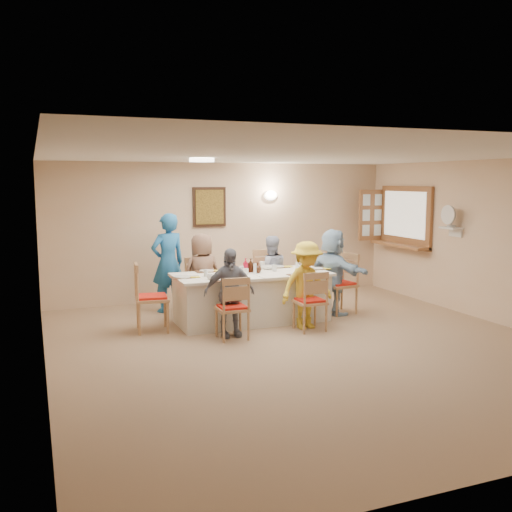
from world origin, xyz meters
name	(u,v)px	position (x,y,z in m)	size (l,w,h in m)	color
ground	(309,347)	(0.00, 0.00, 0.00)	(7.00, 7.00, 0.00)	#A07E5A
room_walls	(310,233)	(0.00, 0.00, 1.51)	(7.00, 7.00, 7.00)	#DAB28B
wall_picture	(209,207)	(-0.30, 3.46, 1.70)	(0.62, 0.05, 0.72)	#361F13
wall_sconce	(271,195)	(0.90, 3.44, 1.90)	(0.26, 0.09, 0.18)	white
ceiling_light	(202,160)	(-1.00, 1.50, 2.47)	(0.36, 0.36, 0.05)	white
serving_hatch	(406,217)	(3.21, 2.40, 1.50)	(0.06, 1.50, 1.15)	#8F5C34
hatch_sill	(399,245)	(3.09, 2.40, 0.97)	(0.30, 1.50, 0.05)	#8F5C34
shutter_door	(371,215)	(2.95, 3.16, 1.50)	(0.55, 0.04, 1.00)	#8F5C34
fan_shelf	(451,228)	(3.13, 1.05, 1.40)	(0.22, 0.36, 0.03)	white
desk_fan	(450,219)	(3.10, 1.05, 1.55)	(0.30, 0.30, 0.28)	#A5A5A8
dining_table	(252,297)	(-0.20, 1.58, 0.38)	(2.40, 1.02, 0.76)	silver
chair_back_left	(200,286)	(-0.80, 2.38, 0.46)	(0.44, 0.44, 0.93)	tan
chair_back_right	(268,279)	(0.40, 2.38, 0.50)	(0.48, 0.48, 1.00)	tan
chair_front_left	(232,307)	(-0.80, 0.78, 0.45)	(0.43, 0.43, 0.89)	tan
chair_front_right	(310,300)	(0.40, 0.78, 0.45)	(0.43, 0.43, 0.89)	tan
chair_left_end	(152,297)	(-1.75, 1.58, 0.51)	(0.49, 0.49, 1.01)	tan
chair_right_end	(340,283)	(1.35, 1.58, 0.50)	(0.48, 0.48, 1.00)	tan
diner_back_left	(202,275)	(-0.80, 2.26, 0.67)	(0.71, 0.52, 1.34)	brown
diner_back_right	(271,273)	(0.40, 2.26, 0.63)	(0.69, 0.58, 1.26)	#9DA3BE
diner_front_left	(229,293)	(-0.80, 0.90, 0.63)	(0.74, 0.33, 1.25)	gray
diner_front_right	(306,285)	(0.40, 0.90, 0.65)	(0.88, 0.57, 1.30)	yellow
diner_right_end	(333,272)	(1.22, 1.58, 0.70)	(0.67, 1.36, 1.40)	#A2C4E4
caregiver	(168,263)	(-1.25, 2.73, 0.82)	(0.68, 0.53, 1.65)	#226BAF
placemat_fl	(223,280)	(-0.80, 1.16, 0.76)	(0.36, 0.26, 0.01)	#472B19
plate_fl	(223,279)	(-0.80, 1.16, 0.77)	(0.25, 0.25, 0.02)	white
napkin_fl	(236,279)	(-0.62, 1.11, 0.77)	(0.15, 0.15, 0.01)	yellow
placemat_fr	(299,275)	(0.40, 1.16, 0.76)	(0.33, 0.24, 0.01)	#472B19
plate_fr	(299,274)	(0.40, 1.16, 0.77)	(0.24, 0.24, 0.02)	white
napkin_fr	(311,274)	(0.58, 1.11, 0.77)	(0.13, 0.13, 0.01)	yellow
placemat_bl	(207,271)	(-0.80, 2.00, 0.76)	(0.36, 0.27, 0.01)	#472B19
plate_bl	(207,271)	(-0.80, 2.00, 0.77)	(0.23, 0.23, 0.01)	white
napkin_bl	(219,271)	(-0.62, 1.95, 0.77)	(0.13, 0.13, 0.01)	yellow
placemat_br	(277,267)	(0.40, 2.00, 0.76)	(0.38, 0.28, 0.01)	#472B19
plate_br	(277,266)	(0.40, 2.00, 0.77)	(0.25, 0.25, 0.02)	white
napkin_br	(288,266)	(0.58, 1.95, 0.77)	(0.13, 0.13, 0.01)	yellow
placemat_le	(182,277)	(-1.30, 1.58, 0.76)	(0.34, 0.25, 0.01)	#472B19
plate_le	(182,277)	(-1.30, 1.58, 0.77)	(0.26, 0.26, 0.02)	white
napkin_le	(195,277)	(-1.12, 1.53, 0.77)	(0.13, 0.13, 0.01)	yellow
placemat_re	(317,269)	(0.92, 1.58, 0.76)	(0.33, 0.25, 0.01)	#472B19
plate_re	(317,268)	(0.92, 1.58, 0.77)	(0.22, 0.22, 0.01)	white
napkin_re	(328,268)	(1.10, 1.53, 0.77)	(0.15, 0.15, 0.01)	yellow
teacup_a	(210,277)	(-0.96, 1.27, 0.80)	(0.12, 0.12, 0.08)	white
teacup_b	(262,264)	(0.19, 2.09, 0.81)	(0.13, 0.13, 0.09)	white
bowl_a	(239,275)	(-0.48, 1.37, 0.78)	(0.23, 0.23, 0.05)	white
bowl_b	(268,267)	(0.18, 1.85, 0.79)	(0.25, 0.25, 0.06)	white
condiment_ketchup	(246,266)	(-0.28, 1.64, 0.88)	(0.11, 0.11, 0.23)	#B60F2C
condiment_brown	(251,265)	(-0.18, 1.68, 0.87)	(0.13, 0.13, 0.22)	#3A1D0F
condiment_malt	(257,268)	(-0.11, 1.58, 0.84)	(0.16, 0.16, 0.16)	#3A1D0F
drinking_glass	(242,270)	(-0.35, 1.63, 0.82)	(0.07, 0.07, 0.11)	silver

